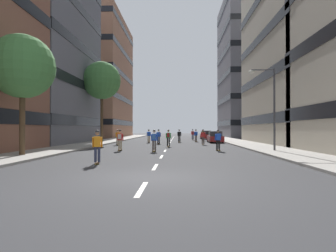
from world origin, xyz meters
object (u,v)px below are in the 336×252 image
(parked_car_near, at_px, (215,137))
(skater_0, at_px, (97,145))
(skater_10, at_px, (149,135))
(street_tree_near, at_px, (102,81))
(skater_1, at_px, (193,134))
(skater_8, at_px, (196,135))
(street_tree_mid, at_px, (23,67))
(skater_6, at_px, (203,134))
(skater_9, at_px, (179,135))
(skater_3, at_px, (120,139))
(skater_12, at_px, (118,136))
(skater_5, at_px, (203,136))
(skater_7, at_px, (218,139))
(skater_11, at_px, (154,139))
(skater_4, at_px, (168,137))
(parked_car_mid, at_px, (206,135))
(skater_13, at_px, (159,135))
(streetlamp_right, at_px, (270,100))
(skater_2, at_px, (159,136))

(parked_car_near, height_order, skater_0, skater_0)
(skater_10, bearing_deg, parked_car_near, 2.26)
(street_tree_near, distance_m, skater_1, 17.53)
(skater_8, bearing_deg, skater_1, 91.03)
(street_tree_mid, height_order, skater_6, street_tree_mid)
(street_tree_near, relative_size, skater_10, 6.01)
(street_tree_near, relative_size, skater_9, 6.01)
(skater_3, distance_m, skater_12, 8.66)
(skater_3, distance_m, skater_5, 12.13)
(skater_7, height_order, skater_11, same)
(street_tree_near, xyz_separation_m, skater_5, (13.09, -4.62, -7.30))
(skater_1, height_order, skater_7, same)
(skater_3, height_order, skater_11, same)
(skater_3, height_order, skater_9, same)
(skater_5, bearing_deg, skater_1, 91.86)
(street_tree_mid, relative_size, skater_9, 4.44)
(skater_7, relative_size, skater_8, 1.00)
(skater_4, xyz_separation_m, skater_6, (4.77, 14.10, 0.00))
(street_tree_near, bearing_deg, skater_0, -75.20)
(skater_5, xyz_separation_m, skater_9, (-2.72, 5.96, 0.00))
(skater_7, height_order, skater_12, same)
(parked_car_mid, height_order, skater_11, skater_11)
(skater_4, bearing_deg, skater_5, 43.51)
(skater_4, distance_m, skater_5, 5.34)
(skater_0, xyz_separation_m, skater_7, (7.54, 9.01, 0.00))
(parked_car_mid, relative_size, skater_1, 2.47)
(street_tree_mid, bearing_deg, skater_9, 63.22)
(skater_7, bearing_deg, skater_5, 92.89)
(parked_car_near, relative_size, skater_9, 2.47)
(parked_car_near, distance_m, skater_3, 17.46)
(skater_11, bearing_deg, skater_9, 82.58)
(skater_8, distance_m, skater_11, 18.25)
(skater_0, xyz_separation_m, skater_13, (1.74, 20.99, 0.03))
(streetlamp_right, distance_m, skater_6, 20.97)
(skater_2, bearing_deg, skater_11, -87.75)
(parked_car_near, height_order, skater_8, skater_8)
(parked_car_near, bearing_deg, skater_5, -111.74)
(street_tree_near, relative_size, skater_11, 6.01)
(skater_7, xyz_separation_m, skater_8, (-0.81, 16.78, 0.00))
(street_tree_mid, distance_m, skater_9, 23.53)
(skater_9, relative_size, skater_11, 1.00)
(parked_car_near, relative_size, skater_11, 2.47)
(skater_5, bearing_deg, skater_10, 144.89)
(skater_3, xyz_separation_m, skater_13, (2.36, 12.27, 0.00))
(skater_8, bearing_deg, street_tree_mid, -119.76)
(skater_2, relative_size, skater_9, 1.00)
(skater_1, height_order, skater_5, same)
(skater_2, xyz_separation_m, skater_3, (-2.46, -10.81, 0.03))
(parked_car_near, relative_size, skater_1, 2.47)
(street_tree_near, height_order, skater_1, street_tree_near)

